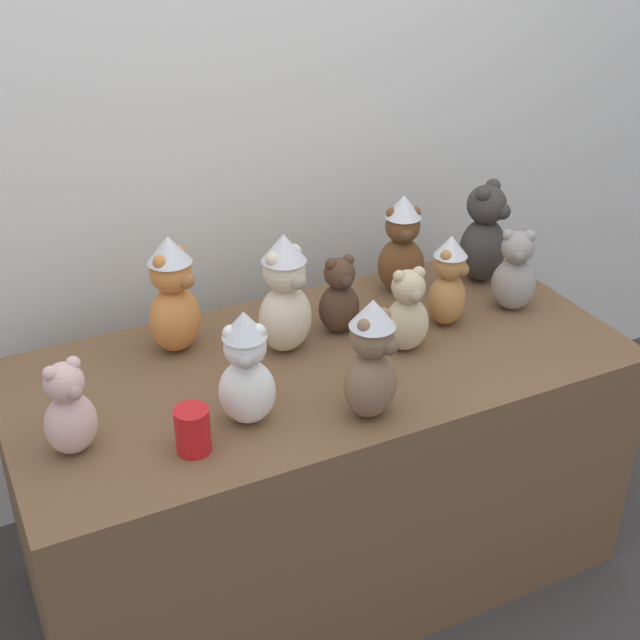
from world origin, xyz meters
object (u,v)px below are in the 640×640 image
(teddy_bear_snow, at_px, (246,369))
(teddy_bear_ginger, at_px, (173,296))
(teddy_bear_sand, at_px, (407,312))
(teddy_bear_blush, at_px, (69,410))
(teddy_bear_ash, at_px, (515,273))
(party_cup_red, at_px, (193,430))
(teddy_bear_cocoa, at_px, (339,297))
(teddy_bear_charcoal, at_px, (484,235))
(teddy_bear_cream, at_px, (285,295))
(teddy_bear_caramel, at_px, (448,281))
(teddy_bear_chestnut, at_px, (402,246))
(teddy_bear_mocha, at_px, (373,360))
(display_table, at_px, (320,468))

(teddy_bear_snow, xyz_separation_m, teddy_bear_ginger, (-0.05, 0.39, 0.02))
(teddy_bear_sand, distance_m, teddy_bear_blush, 0.89)
(teddy_bear_ash, bearing_deg, teddy_bear_snow, -135.99)
(teddy_bear_sand, height_order, party_cup_red, teddy_bear_sand)
(teddy_bear_ash, relative_size, party_cup_red, 2.25)
(teddy_bear_blush, height_order, teddy_bear_ash, teddy_bear_ash)
(teddy_bear_ginger, height_order, teddy_bear_ash, teddy_bear_ginger)
(teddy_bear_cocoa, relative_size, party_cup_red, 2.06)
(teddy_bear_snow, distance_m, teddy_bear_charcoal, 1.00)
(teddy_bear_snow, xyz_separation_m, teddy_bear_cream, (0.21, 0.26, 0.02))
(teddy_bear_caramel, height_order, teddy_bear_blush, teddy_bear_caramel)
(teddy_bear_caramel, distance_m, teddy_bear_cocoa, 0.31)
(teddy_bear_cream, distance_m, teddy_bear_blush, 0.64)
(teddy_bear_ginger, distance_m, teddy_bear_cocoa, 0.45)
(teddy_bear_snow, xyz_separation_m, teddy_bear_ash, (0.90, 0.18, -0.03))
(teddy_bear_chestnut, xyz_separation_m, teddy_bear_blush, (-1.05, -0.35, -0.04))
(teddy_bear_caramel, distance_m, party_cup_red, 0.87)
(teddy_bear_ginger, relative_size, teddy_bear_mocha, 1.07)
(display_table, distance_m, teddy_bear_charcoal, 0.86)
(teddy_bear_mocha, bearing_deg, teddy_bear_caramel, 12.13)
(teddy_bear_ginger, bearing_deg, teddy_bear_mocha, -90.74)
(teddy_bear_sand, xyz_separation_m, teddy_bear_chestnut, (0.16, 0.30, 0.04))
(display_table, bearing_deg, teddy_bear_cream, 122.05)
(teddy_bear_sand, xyz_separation_m, party_cup_red, (-0.65, -0.17, -0.06))
(teddy_bear_sand, relative_size, teddy_bear_ginger, 0.72)
(teddy_bear_sand, bearing_deg, teddy_bear_cocoa, 129.23)
(teddy_bear_cocoa, bearing_deg, teddy_bear_blush, -166.29)
(teddy_bear_cocoa, bearing_deg, teddy_bear_charcoal, 7.96)
(teddy_bear_cocoa, xyz_separation_m, teddy_bear_chestnut, (0.27, 0.13, 0.04))
(teddy_bear_sand, height_order, teddy_bear_blush, teddy_bear_sand)
(teddy_bear_charcoal, relative_size, party_cup_red, 2.86)
(teddy_bear_cream, bearing_deg, teddy_bear_chestnut, -0.63)
(teddy_bear_chestnut, relative_size, party_cup_red, 2.79)
(display_table, relative_size, teddy_bear_charcoal, 5.15)
(teddy_bear_charcoal, xyz_separation_m, party_cup_red, (-1.08, -0.43, -0.09))
(teddy_bear_charcoal, xyz_separation_m, teddy_bear_chestnut, (-0.27, 0.04, 0.00))
(teddy_bear_caramel, relative_size, teddy_bear_chestnut, 0.87)
(teddy_bear_cocoa, distance_m, teddy_bear_blush, 0.81)
(teddy_bear_cream, relative_size, teddy_bear_chestnut, 1.09)
(teddy_bear_ash, relative_size, teddy_bear_mocha, 0.80)
(teddy_bear_chestnut, distance_m, teddy_bear_mocha, 0.64)
(teddy_bear_caramel, xyz_separation_m, teddy_bear_blush, (-1.07, -0.12, -0.02))
(teddy_bear_snow, distance_m, teddy_bear_mocha, 0.29)
(teddy_bear_cream, distance_m, party_cup_red, 0.49)
(teddy_bear_ash, bearing_deg, teddy_bear_caramel, -150.25)
(display_table, relative_size, teddy_bear_sand, 6.79)
(teddy_bear_cocoa, relative_size, teddy_bear_chestnut, 0.74)
(teddy_bear_cocoa, distance_m, teddy_bear_chestnut, 0.31)
(teddy_bear_snow, xyz_separation_m, teddy_bear_chestnut, (0.66, 0.41, 0.01))
(teddy_bear_caramel, distance_m, teddy_bear_cream, 0.47)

